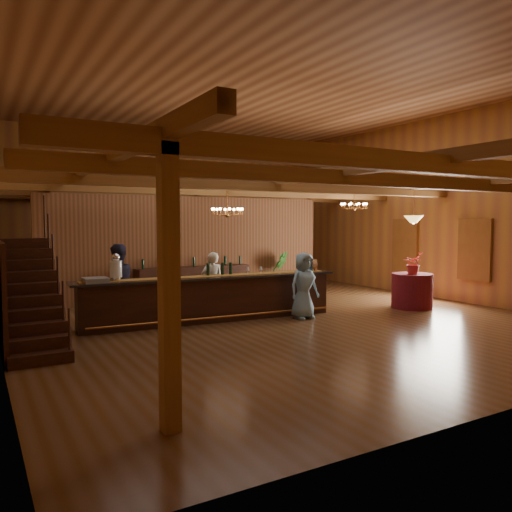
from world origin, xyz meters
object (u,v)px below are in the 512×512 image
raffle_drum (311,265)px  pendant_lamp (414,219)px  chandelier_left (227,211)px  beverage_dispenser (116,268)px  floor_plant (278,272)px  backbar_shelf (194,283)px  chandelier_right (354,206)px  bartender (212,283)px  tasting_bar (211,298)px  staff_second (117,284)px  round_table (412,291)px  guest (304,286)px

raffle_drum → pendant_lamp: size_ratio=0.38×
chandelier_left → beverage_dispenser: bearing=-169.2°
floor_plant → backbar_shelf: bearing=179.5°
chandelier_right → bartender: (-5.03, -0.45, -2.04)m
pendant_lamp → bartender: size_ratio=0.57×
beverage_dispenser → pendant_lamp: 7.81m
tasting_bar → raffle_drum: (2.72, -0.24, 0.70)m
chandelier_right → staff_second: 7.73m
bartender → floor_plant: bearing=-137.9°
round_table → floor_plant: (-1.60, 4.27, 0.22)m
raffle_drum → floor_plant: (1.13, 3.39, -0.55)m
chandelier_left → pendant_lamp: size_ratio=0.89×
backbar_shelf → floor_plant: (2.96, -0.03, 0.19)m
beverage_dispenser → raffle_drum: 4.91m
raffle_drum → pendant_lamp: (2.73, -0.88, 1.17)m
chandelier_left → staff_second: size_ratio=0.44×
tasting_bar → staff_second: (-2.03, 0.71, 0.38)m
round_table → staff_second: staff_second is taller
chandelier_right → guest: (-3.39, -2.14, -2.03)m
tasting_bar → round_table: size_ratio=5.91×
tasting_bar → staff_second: staff_second is taller
tasting_bar → chandelier_left: chandelier_left is taller
chandelier_left → floor_plant: bearing=38.1°
raffle_drum → backbar_shelf: size_ratio=0.10×
raffle_drum → backbar_shelf: 3.95m
chandelier_left → guest: 2.73m
round_table → staff_second: (-7.48, 1.82, 0.45)m
raffle_drum → staff_second: size_ratio=0.19×
floor_plant → chandelier_left: bearing=-141.9°
guest → tasting_bar: bearing=154.4°
chandelier_right → raffle_drum: bearing=-150.8°
staff_second → floor_plant: (5.88, 2.45, -0.23)m
bartender → guest: (1.64, -1.70, 0.02)m
raffle_drum → guest: (-0.67, -0.62, -0.43)m
bartender → staff_second: size_ratio=0.86×
pendant_lamp → bartender: 5.64m
chandelier_left → chandelier_right: size_ratio=1.00×
staff_second → raffle_drum: bearing=146.9°
raffle_drum → chandelier_left: 2.56m
bartender → staff_second: (-2.44, -0.13, 0.13)m
chandelier_left → chandelier_right: 4.66m
raffle_drum → chandelier_left: size_ratio=0.42×
tasting_bar → raffle_drum: raffle_drum is taller
beverage_dispenser → round_table: 7.79m
beverage_dispenser → chandelier_right: 7.83m
raffle_drum → guest: guest is taller
chandelier_right → pendant_lamp: size_ratio=0.89×
staff_second → tasting_bar: bearing=138.9°
raffle_drum → chandelier_left: bearing=152.0°
round_table → chandelier_right: size_ratio=1.35×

